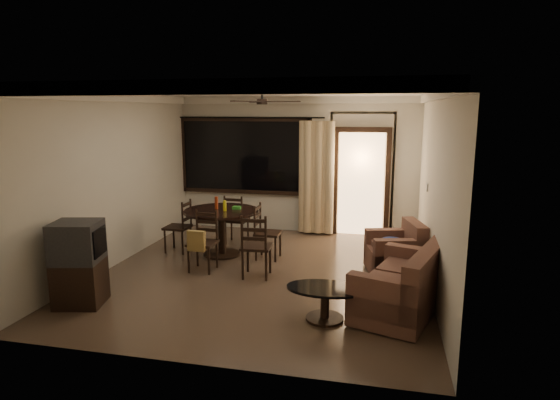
% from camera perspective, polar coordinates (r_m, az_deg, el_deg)
% --- Properties ---
extents(ground, '(5.50, 5.50, 0.00)m').
position_cam_1_polar(ground, '(7.45, -2.06, -8.92)').
color(ground, '#7F6651').
rests_on(ground, ground).
extents(room_shell, '(5.50, 6.70, 5.50)m').
position_cam_1_polar(room_shell, '(8.67, 4.66, 6.24)').
color(room_shell, beige).
rests_on(room_shell, ground).
extents(dining_table, '(1.30, 1.30, 1.03)m').
position_cam_1_polar(dining_table, '(8.27, -7.13, -2.38)').
color(dining_table, black).
rests_on(dining_table, ground).
extents(dining_chair_west, '(0.43, 0.43, 0.95)m').
position_cam_1_polar(dining_chair_west, '(8.68, -12.26, -4.34)').
color(dining_chair_west, black).
rests_on(dining_chair_west, ground).
extents(dining_chair_east, '(0.43, 0.43, 0.95)m').
position_cam_1_polar(dining_chair_east, '(8.10, -1.53, -5.20)').
color(dining_chair_east, black).
rests_on(dining_chair_east, ground).
extents(dining_chair_south, '(0.43, 0.49, 0.95)m').
position_cam_1_polar(dining_chair_south, '(7.59, -9.42, -6.28)').
color(dining_chair_south, black).
rests_on(dining_chair_south, ground).
extents(dining_chair_north, '(0.43, 0.43, 0.95)m').
position_cam_1_polar(dining_chair_north, '(9.07, -5.31, -3.49)').
color(dining_chair_north, black).
rests_on(dining_chair_north, ground).
extents(tv_cabinet, '(0.69, 0.64, 1.12)m').
position_cam_1_polar(tv_cabinet, '(6.68, -23.32, -7.12)').
color(tv_cabinet, black).
rests_on(tv_cabinet, ground).
extents(sofa, '(1.29, 1.76, 0.84)m').
position_cam_1_polar(sofa, '(6.20, 14.99, -10.18)').
color(sofa, '#401E1D').
rests_on(sofa, ground).
extents(armchair, '(0.97, 0.97, 0.80)m').
position_cam_1_polar(armchair, '(7.61, 14.13, -6.20)').
color(armchair, '#401E1D').
rests_on(armchair, ground).
extents(coffee_table, '(0.95, 0.57, 0.42)m').
position_cam_1_polar(coffee_table, '(5.83, 5.51, -11.83)').
color(coffee_table, black).
rests_on(coffee_table, ground).
extents(side_chair, '(0.47, 0.47, 1.00)m').
position_cam_1_polar(side_chair, '(7.23, -2.89, -7.07)').
color(side_chair, black).
rests_on(side_chair, ground).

